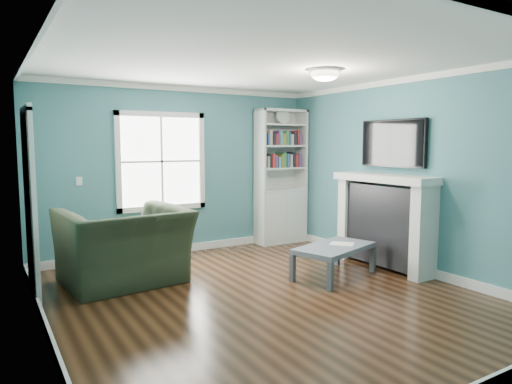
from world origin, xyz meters
TOP-DOWN VIEW (x-y plane):
  - floor at (0.00, 0.00)m, footprint 5.00×5.00m
  - room_walls at (0.00, 0.00)m, footprint 5.00×5.00m
  - trim at (0.00, 0.00)m, footprint 4.50×5.00m
  - window at (-0.30, 2.49)m, footprint 1.40×0.06m
  - bookshelf at (1.77, 2.30)m, footprint 0.90×0.35m
  - fireplace at (2.08, 0.20)m, footprint 0.44×1.58m
  - tv at (2.20, 0.20)m, footprint 0.06×1.10m
  - door at (-2.22, 1.40)m, footprint 0.12×0.98m
  - ceiling_fixture at (0.90, 0.10)m, footprint 0.38×0.38m
  - light_switch at (-1.50, 2.48)m, footprint 0.08×0.01m
  - recliner at (-1.21, 1.33)m, footprint 1.51×1.06m
  - coffee_table at (1.20, 0.22)m, footprint 1.25×0.92m
  - paper_sheet at (1.35, 0.24)m, footprint 0.37×0.38m

SIDE VIEW (x-z plane):
  - floor at x=0.00m, z-range 0.00..0.00m
  - coffee_table at x=1.20m, z-range 0.15..0.56m
  - paper_sheet at x=1.35m, z-range 0.41..0.41m
  - recliner at x=-1.21m, z-range 0.00..1.25m
  - fireplace at x=2.08m, z-range -0.01..1.29m
  - bookshelf at x=1.77m, z-range -0.23..2.08m
  - door at x=-2.22m, z-range -0.01..2.16m
  - light_switch at x=-1.50m, z-range 1.14..1.26m
  - trim at x=0.00m, z-range -0.06..2.54m
  - window at x=-0.30m, z-range 0.70..2.20m
  - room_walls at x=0.00m, z-range -0.92..4.08m
  - tv at x=2.20m, z-range 1.40..2.05m
  - ceiling_fixture at x=0.90m, z-range 2.47..2.63m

